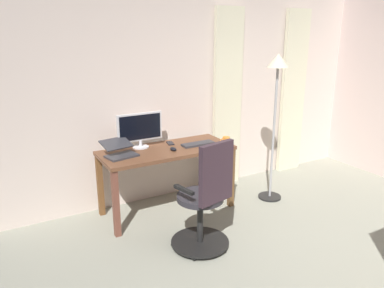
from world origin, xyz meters
name	(u,v)px	position (x,y,z in m)	size (l,w,h in m)	color
back_room_partition	(194,83)	(0.00, -2.64, 1.37)	(5.08, 0.10, 2.74)	beige
curtain_left_panel	(293,93)	(-1.56, -2.53, 1.14)	(0.40, 0.06, 2.28)	beige
curtain_right_panel	(227,100)	(-0.43, -2.53, 1.14)	(0.40, 0.06, 2.28)	beige
desk	(167,157)	(0.62, -2.18, 0.64)	(1.47, 0.61, 0.74)	brown
office_chair	(206,201)	(0.67, -1.28, 0.49)	(0.56, 0.56, 1.08)	black
computer_monitor	(140,128)	(0.85, -2.37, 0.96)	(0.52, 0.18, 0.39)	silver
computer_keyboard	(198,144)	(0.24, -2.14, 0.76)	(0.38, 0.13, 0.02)	#333338
laptop	(120,151)	(1.15, -2.20, 0.79)	(0.36, 0.36, 0.16)	#333338
computer_mouse	(173,149)	(0.58, -2.09, 0.76)	(0.06, 0.10, 0.04)	black
cell_phone_by_monitor	(170,143)	(0.49, -2.34, 0.75)	(0.07, 0.14, 0.01)	black
mug_coffee	(226,141)	(-0.04, -1.98, 0.79)	(0.13, 0.08, 0.09)	orange
floor_lamp	(276,91)	(-0.63, -1.86, 1.33)	(0.28, 0.28, 1.75)	black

